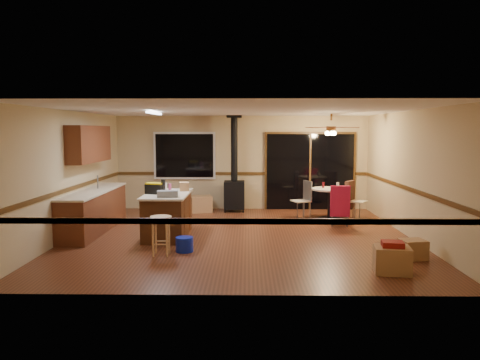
{
  "coord_description": "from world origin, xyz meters",
  "views": [
    {
      "loc": [
        0.16,
        -9.55,
        2.19
      ],
      "look_at": [
        0.0,
        0.3,
        1.15
      ],
      "focal_mm": 35.0,
      "sensor_mm": 36.0,
      "label": 1
    }
  ],
  "objects_px": {
    "dining_table": "(330,198)",
    "box_under_window": "(201,204)",
    "wood_stove": "(234,185)",
    "chair_left": "(305,195)",
    "toolbox_black": "(155,189)",
    "box_corner_a": "(392,260)",
    "box_corner_b": "(413,249)",
    "kitchen_island": "(168,215)",
    "blue_bucket": "(185,244)",
    "bar_stool": "(161,236)",
    "toolbox_grey": "(168,194)",
    "chair_near": "(340,201)",
    "chair_right": "(351,195)"
  },
  "relations": [
    {
      "from": "bar_stool",
      "to": "chair_near",
      "type": "xyz_separation_m",
      "value": [
        3.63,
        2.49,
        0.25
      ]
    },
    {
      "from": "chair_right",
      "to": "box_corner_b",
      "type": "xyz_separation_m",
      "value": [
        0.27,
        -3.7,
        -0.43
      ]
    },
    {
      "from": "dining_table",
      "to": "chair_right",
      "type": "bearing_deg",
      "value": 15.18
    },
    {
      "from": "chair_right",
      "to": "box_under_window",
      "type": "bearing_deg",
      "value": 166.94
    },
    {
      "from": "kitchen_island",
      "to": "wood_stove",
      "type": "distance_m",
      "value": 3.33
    },
    {
      "from": "kitchen_island",
      "to": "toolbox_grey",
      "type": "xyz_separation_m",
      "value": [
        0.1,
        -0.52,
        0.51
      ]
    },
    {
      "from": "kitchen_island",
      "to": "toolbox_black",
      "type": "relative_size",
      "value": 4.69
    },
    {
      "from": "kitchen_island",
      "to": "dining_table",
      "type": "bearing_deg",
      "value": 27.07
    },
    {
      "from": "kitchen_island",
      "to": "toolbox_black",
      "type": "distance_m",
      "value": 0.6
    },
    {
      "from": "toolbox_grey",
      "to": "chair_near",
      "type": "distance_m",
      "value": 3.99
    },
    {
      "from": "box_corner_a",
      "to": "chair_left",
      "type": "bearing_deg",
      "value": 100.26
    },
    {
      "from": "wood_stove",
      "to": "chair_left",
      "type": "xyz_separation_m",
      "value": [
        1.78,
        -1.02,
        -0.14
      ]
    },
    {
      "from": "wood_stove",
      "to": "box_corner_b",
      "type": "height_order",
      "value": "wood_stove"
    },
    {
      "from": "kitchen_island",
      "to": "wood_stove",
      "type": "xyz_separation_m",
      "value": [
        1.3,
        3.05,
        0.28
      ]
    },
    {
      "from": "wood_stove",
      "to": "blue_bucket",
      "type": "xyz_separation_m",
      "value": [
        -0.78,
        -4.3,
        -0.6
      ]
    },
    {
      "from": "wood_stove",
      "to": "chair_near",
      "type": "bearing_deg",
      "value": -39.69
    },
    {
      "from": "bar_stool",
      "to": "toolbox_grey",
      "type": "bearing_deg",
      "value": 92.38
    },
    {
      "from": "chair_left",
      "to": "box_corner_b",
      "type": "distance_m",
      "value": 3.98
    },
    {
      "from": "kitchen_island",
      "to": "blue_bucket",
      "type": "xyz_separation_m",
      "value": [
        0.52,
        -1.25,
        -0.32
      ]
    },
    {
      "from": "toolbox_black",
      "to": "box_corner_a",
      "type": "height_order",
      "value": "toolbox_black"
    },
    {
      "from": "chair_near",
      "to": "chair_right",
      "type": "bearing_deg",
      "value": 65.67
    },
    {
      "from": "chair_left",
      "to": "toolbox_grey",
      "type": "bearing_deg",
      "value": -139.55
    },
    {
      "from": "box_under_window",
      "to": "box_corner_b",
      "type": "bearing_deg",
      "value": -48.24
    },
    {
      "from": "blue_bucket",
      "to": "bar_stool",
      "type": "bearing_deg",
      "value": -147.31
    },
    {
      "from": "box_corner_a",
      "to": "dining_table",
      "type": "bearing_deg",
      "value": 92.76
    },
    {
      "from": "chair_near",
      "to": "box_corner_a",
      "type": "bearing_deg",
      "value": -87.85
    },
    {
      "from": "blue_bucket",
      "to": "chair_left",
      "type": "xyz_separation_m",
      "value": [
        2.57,
        3.27,
        0.46
      ]
    },
    {
      "from": "kitchen_island",
      "to": "box_under_window",
      "type": "height_order",
      "value": "kitchen_island"
    },
    {
      "from": "toolbox_black",
      "to": "bar_stool",
      "type": "relative_size",
      "value": 0.52
    },
    {
      "from": "blue_bucket",
      "to": "box_corner_b",
      "type": "bearing_deg",
      "value": -5.97
    },
    {
      "from": "chair_near",
      "to": "box_corner_a",
      "type": "xyz_separation_m",
      "value": [
        0.13,
        -3.47,
        -0.39
      ]
    },
    {
      "from": "dining_table",
      "to": "box_under_window",
      "type": "height_order",
      "value": "dining_table"
    },
    {
      "from": "kitchen_island",
      "to": "toolbox_black",
      "type": "height_order",
      "value": "toolbox_black"
    },
    {
      "from": "dining_table",
      "to": "wood_stove",
      "type": "bearing_deg",
      "value": 153.97
    },
    {
      "from": "toolbox_grey",
      "to": "chair_near",
      "type": "bearing_deg",
      "value": 22.55
    },
    {
      "from": "kitchen_island",
      "to": "chair_left",
      "type": "relative_size",
      "value": 3.18
    },
    {
      "from": "kitchen_island",
      "to": "chair_left",
      "type": "distance_m",
      "value": 3.69
    },
    {
      "from": "box_corner_a",
      "to": "box_corner_b",
      "type": "bearing_deg",
      "value": 53.0
    },
    {
      "from": "box_corner_a",
      "to": "chair_near",
      "type": "bearing_deg",
      "value": 92.15
    },
    {
      "from": "kitchen_island",
      "to": "box_corner_a",
      "type": "relative_size",
      "value": 3.13
    },
    {
      "from": "bar_stool",
      "to": "chair_left",
      "type": "height_order",
      "value": "chair_left"
    },
    {
      "from": "toolbox_grey",
      "to": "box_corner_b",
      "type": "height_order",
      "value": "toolbox_grey"
    },
    {
      "from": "blue_bucket",
      "to": "dining_table",
      "type": "relative_size",
      "value": 0.36
    },
    {
      "from": "bar_stool",
      "to": "chair_near",
      "type": "relative_size",
      "value": 0.99
    },
    {
      "from": "toolbox_black",
      "to": "box_corner_b",
      "type": "relative_size",
      "value": 0.87
    },
    {
      "from": "chair_near",
      "to": "box_corner_a",
      "type": "distance_m",
      "value": 3.49
    },
    {
      "from": "wood_stove",
      "to": "chair_right",
      "type": "bearing_deg",
      "value": -19.14
    },
    {
      "from": "box_under_window",
      "to": "box_corner_b",
      "type": "distance_m",
      "value": 6.15
    },
    {
      "from": "box_corner_b",
      "to": "kitchen_island",
      "type": "bearing_deg",
      "value": 159.68
    },
    {
      "from": "wood_stove",
      "to": "chair_right",
      "type": "distance_m",
      "value": 3.11
    }
  ]
}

